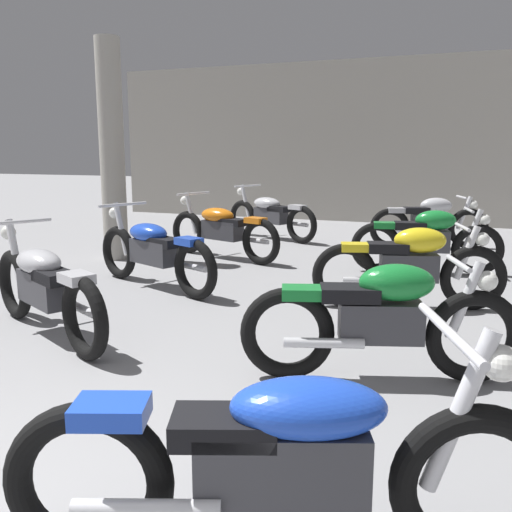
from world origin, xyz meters
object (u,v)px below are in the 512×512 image
at_px(motorcycle_right_row_0, 285,457).
at_px(motorcycle_right_row_2, 410,265).
at_px(motorcycle_left_row_3, 222,229).
at_px(motorcycle_left_row_4, 270,215).
at_px(motorcycle_right_row_3, 427,239).
at_px(motorcycle_right_row_1, 382,318).
at_px(support_pillar, 112,151).
at_px(motorcycle_right_row_4, 430,221).
at_px(motorcycle_left_row_2, 153,250).
at_px(motorcycle_left_row_1, 44,286).

bearing_deg(motorcycle_right_row_0, motorcycle_right_row_2, 89.02).
bearing_deg(motorcycle_left_row_3, motorcycle_right_row_0, -63.34).
distance_m(motorcycle_left_row_4, motorcycle_right_row_3, 3.58).
distance_m(motorcycle_left_row_4, motorcycle_right_row_1, 6.52).
bearing_deg(motorcycle_left_row_3, support_pillar, -158.66).
bearing_deg(motorcycle_right_row_4, motorcycle_left_row_4, -179.85).
xyz_separation_m(motorcycle_left_row_4, motorcycle_right_row_2, (2.89, -3.86, 0.01)).
relative_size(motorcycle_left_row_3, motorcycle_left_row_4, 1.03).
height_order(support_pillar, motorcycle_right_row_1, support_pillar).
relative_size(support_pillar, motorcycle_left_row_2, 1.56).
bearing_deg(motorcycle_left_row_4, motorcycle_right_row_1, -63.55).
bearing_deg(motorcycle_left_row_3, motorcycle_left_row_4, 88.97).
relative_size(motorcycle_left_row_4, motorcycle_right_row_2, 1.05).
bearing_deg(motorcycle_left_row_1, motorcycle_right_row_2, 35.39).
distance_m(motorcycle_left_row_2, motorcycle_right_row_4, 4.95).
distance_m(motorcycle_left_row_1, motorcycle_left_row_4, 5.91).
xyz_separation_m(motorcycle_right_row_1, motorcycle_right_row_4, (-0.08, 5.85, 0.00)).
height_order(motorcycle_right_row_3, motorcycle_right_row_4, same).
xyz_separation_m(motorcycle_left_row_1, motorcycle_right_row_1, (2.89, 0.07, 0.01)).
distance_m(motorcycle_left_row_4, motorcycle_right_row_4, 2.82).
xyz_separation_m(motorcycle_left_row_3, motorcycle_right_row_1, (2.94, -3.77, 0.01)).
xyz_separation_m(motorcycle_left_row_2, motorcycle_right_row_3, (2.96, 1.98, 0.01)).
height_order(motorcycle_left_row_1, motorcycle_left_row_3, same).
bearing_deg(motorcycle_left_row_3, motorcycle_left_row_1, -89.23).
height_order(support_pillar, motorcycle_right_row_2, support_pillar).
bearing_deg(motorcycle_left_row_1, support_pillar, 115.32).
distance_m(motorcycle_left_row_4, motorcycle_right_row_0, 8.27).
bearing_deg(motorcycle_left_row_4, motorcycle_right_row_0, -70.03).
height_order(motorcycle_left_row_4, motorcycle_right_row_0, same).
bearing_deg(motorcycle_left_row_4, motorcycle_left_row_1, -89.86).
bearing_deg(motorcycle_right_row_1, motorcycle_right_row_0, -92.35).
distance_m(motorcycle_right_row_1, motorcycle_right_row_3, 3.78).
bearing_deg(motorcycle_right_row_0, motorcycle_left_row_4, 109.97).
xyz_separation_m(motorcycle_left_row_3, motorcycle_right_row_0, (2.86, -5.70, 0.00)).
bearing_deg(motorcycle_left_row_4, support_pillar, -119.89).
bearing_deg(motorcycle_right_row_3, motorcycle_left_row_2, -146.22).
bearing_deg(motorcycle_left_row_1, motorcycle_left_row_4, 90.14).
distance_m(support_pillar, motorcycle_left_row_1, 3.78).
bearing_deg(motorcycle_right_row_4, support_pillar, -148.52).
relative_size(support_pillar, motorcycle_left_row_3, 1.53).
height_order(motorcycle_right_row_1, motorcycle_right_row_3, same).
bearing_deg(motorcycle_right_row_0, motorcycle_right_row_3, 88.93).
bearing_deg(motorcycle_right_row_1, motorcycle_left_row_1, -178.63).
bearing_deg(support_pillar, motorcycle_right_row_2, -15.32).
distance_m(motorcycle_left_row_2, motorcycle_left_row_4, 4.04).
relative_size(motorcycle_left_row_2, motorcycle_right_row_3, 1.05).
bearing_deg(motorcycle_right_row_4, motorcycle_left_row_3, -143.95).
xyz_separation_m(motorcycle_left_row_1, motorcycle_right_row_3, (2.92, 3.85, 0.01)).
bearing_deg(motorcycle_left_row_4, motorcycle_left_row_2, -90.44).
xyz_separation_m(motorcycle_left_row_1, motorcycle_left_row_3, (-0.05, 3.84, 0.00)).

